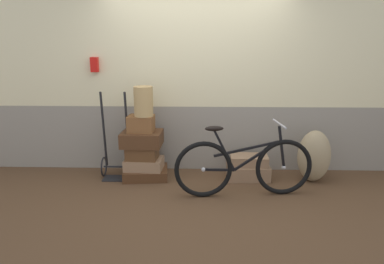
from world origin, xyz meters
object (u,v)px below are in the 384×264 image
(suitcase_0, at_px, (146,173))
(suitcase_5, at_px, (248,172))
(suitcase_4, at_px, (141,124))
(burlap_sack, at_px, (314,156))
(suitcase_3, at_px, (142,139))
(bicycle, at_px, (244,167))
(suitcase_1, at_px, (144,164))
(luggage_trolley, at_px, (117,157))
(wicker_basket, at_px, (143,101))
(suitcase_6, at_px, (249,160))
(suitcase_2, at_px, (142,153))

(suitcase_0, xyz_separation_m, suitcase_5, (1.40, -0.00, 0.03))
(suitcase_4, xyz_separation_m, burlap_sack, (2.30, -0.06, -0.41))
(burlap_sack, bearing_deg, suitcase_0, 178.70)
(suitcase_3, distance_m, bicycle, 1.44)
(suitcase_3, bearing_deg, suitcase_5, 1.61)
(suitcase_1, height_order, luggage_trolley, luggage_trolley)
(suitcase_5, relative_size, wicker_basket, 1.45)
(suitcase_1, relative_size, suitcase_4, 1.50)
(suitcase_1, xyz_separation_m, luggage_trolley, (-0.39, 0.04, 0.07))
(suitcase_0, relative_size, burlap_sack, 0.85)
(suitcase_1, bearing_deg, suitcase_3, 131.89)
(wicker_basket, bearing_deg, suitcase_3, 150.39)
(wicker_basket, bearing_deg, burlap_sack, -0.95)
(suitcase_1, distance_m, wicker_basket, 0.86)
(suitcase_4, bearing_deg, suitcase_5, 2.68)
(suitcase_3, height_order, suitcase_6, suitcase_3)
(burlap_sack, bearing_deg, suitcase_3, 178.48)
(suitcase_1, distance_m, suitcase_3, 0.35)
(suitcase_3, relative_size, burlap_sack, 0.77)
(suitcase_3, bearing_deg, suitcase_2, -81.06)
(suitcase_1, distance_m, suitcase_5, 1.42)
(suitcase_4, relative_size, luggage_trolley, 0.28)
(suitcase_3, relative_size, wicker_basket, 1.36)
(suitcase_5, bearing_deg, burlap_sack, -5.45)
(suitcase_5, height_order, luggage_trolley, luggage_trolley)
(suitcase_0, relative_size, suitcase_4, 1.75)
(suitcase_1, distance_m, suitcase_2, 0.16)
(suitcase_6, height_order, burlap_sack, burlap_sack)
(bicycle, bearing_deg, suitcase_6, 76.47)
(wicker_basket, bearing_deg, suitcase_1, -161.82)
(suitcase_2, height_order, bicycle, bicycle)
(suitcase_5, bearing_deg, suitcase_3, 177.49)
(suitcase_4, xyz_separation_m, suitcase_5, (1.45, -0.01, -0.66))
(suitcase_2, bearing_deg, suitcase_4, 108.49)
(suitcase_1, distance_m, bicycle, 1.40)
(suitcase_2, bearing_deg, burlap_sack, 3.95)
(suitcase_6, bearing_deg, suitcase_4, -178.77)
(suitcase_1, relative_size, bicycle, 0.30)
(suitcase_2, relative_size, suitcase_3, 0.77)
(suitcase_5, distance_m, suitcase_6, 0.16)
(wicker_basket, bearing_deg, luggage_trolley, 174.67)
(luggage_trolley, bearing_deg, suitcase_2, -8.45)
(luggage_trolley, distance_m, burlap_sack, 2.66)
(suitcase_0, height_order, suitcase_1, suitcase_1)
(suitcase_5, xyz_separation_m, wicker_basket, (-1.40, -0.01, 0.97))
(suitcase_3, height_order, wicker_basket, wicker_basket)
(suitcase_0, bearing_deg, suitcase_6, -5.09)
(burlap_sack, bearing_deg, suitcase_1, 179.21)
(suitcase_1, relative_size, burlap_sack, 0.72)
(suitcase_4, xyz_separation_m, wicker_basket, (0.05, -0.03, 0.31))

